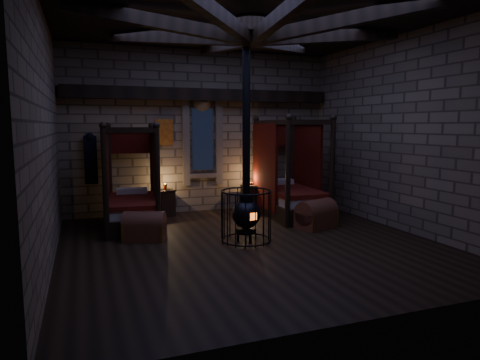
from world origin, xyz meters
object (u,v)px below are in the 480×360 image
object	(u,v)px
bed_right	(289,192)
trunk_right	(316,215)
trunk_left	(144,227)
stove	(246,211)
bed_left	(132,203)

from	to	relation	value
bed_right	trunk_right	distance (m)	1.44
trunk_left	stove	bearing A→B (deg)	-2.86
stove	bed_left	bearing A→B (deg)	123.45
trunk_left	stove	size ratio (longest dim) A/B	0.23
bed_left	trunk_right	world-z (taller)	bed_left
trunk_left	trunk_right	xyz separation A→B (m)	(3.73, -0.29, 0.03)
bed_right	bed_left	bearing A→B (deg)	-178.65
bed_left	stove	world-z (taller)	stove
trunk_right	stove	xyz separation A→B (m)	(-1.88, -0.52, 0.33)
bed_right	stove	world-z (taller)	stove
stove	bed_right	bearing A→B (deg)	35.34
bed_left	bed_right	size ratio (longest dim) A/B	0.93
bed_right	trunk_right	xyz separation A→B (m)	(-0.02, -1.40, -0.30)
bed_right	trunk_left	size ratio (longest dim) A/B	2.59
stove	trunk_right	bearing A→B (deg)	5.46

